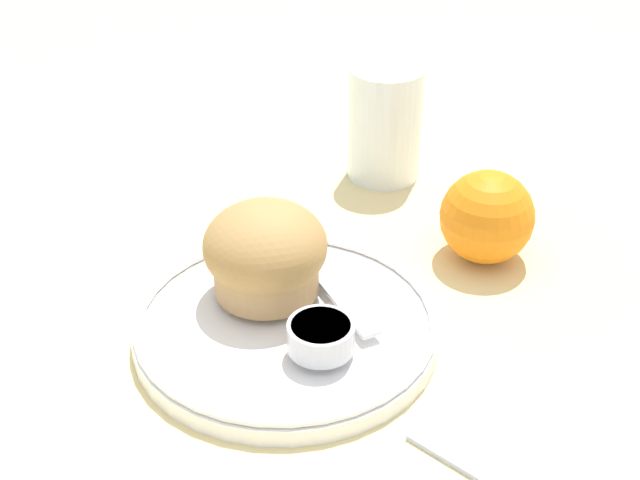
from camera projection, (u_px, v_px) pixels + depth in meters
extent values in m
plane|color=beige|center=(276.00, 330.00, 0.67)|extent=(3.00, 3.00, 0.00)
cylinder|color=white|center=(287.00, 328.00, 0.66)|extent=(0.23, 0.23, 0.01)
torus|color=white|center=(287.00, 318.00, 0.65)|extent=(0.22, 0.22, 0.01)
cylinder|color=tan|center=(266.00, 272.00, 0.67)|extent=(0.08, 0.08, 0.03)
ellipsoid|color=#A87F47|center=(265.00, 246.00, 0.66)|extent=(0.09, 0.09, 0.06)
cylinder|color=silver|center=(321.00, 336.00, 0.61)|extent=(0.05, 0.05, 0.02)
cylinder|color=silver|center=(321.00, 327.00, 0.61)|extent=(0.04, 0.04, 0.00)
sphere|color=maroon|center=(285.00, 258.00, 0.70)|extent=(0.01, 0.01, 0.01)
sphere|color=maroon|center=(297.00, 264.00, 0.70)|extent=(0.01, 0.01, 0.01)
cube|color=silver|center=(327.00, 278.00, 0.69)|extent=(0.15, 0.08, 0.00)
sphere|color=orange|center=(487.00, 217.00, 0.73)|extent=(0.08, 0.08, 0.08)
cylinder|color=silver|center=(385.00, 123.00, 0.84)|extent=(0.07, 0.07, 0.11)
cube|color=#B2BCCC|center=(527.00, 455.00, 0.56)|extent=(0.13, 0.07, 0.01)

